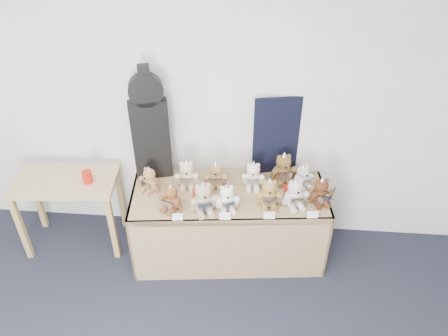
# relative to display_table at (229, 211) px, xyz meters

# --- Properties ---
(room_shell) EXTENTS (6.00, 6.00, 6.00)m
(room_shell) POSITION_rel_display_table_xyz_m (-0.11, 0.45, 0.90)
(room_shell) COLOR white
(room_shell) RESTS_ON floor
(display_table) EXTENTS (1.78, 0.89, 0.71)m
(display_table) POSITION_rel_display_table_xyz_m (0.00, 0.00, 0.00)
(display_table) COLOR olive
(display_table) RESTS_ON floor
(side_table) EXTENTS (0.95, 0.58, 0.76)m
(side_table) POSITION_rel_display_table_xyz_m (-1.49, 0.08, 0.07)
(side_table) COLOR tan
(side_table) RESTS_ON floor
(guitar_case) EXTENTS (0.34, 0.18, 1.07)m
(guitar_case) POSITION_rel_display_table_xyz_m (-0.70, 0.27, 0.68)
(guitar_case) COLOR black
(guitar_case) RESTS_ON display_table
(navy_board) EXTENTS (0.56, 0.14, 0.76)m
(navy_board) POSITION_rel_display_table_xyz_m (0.46, 0.44, 0.54)
(navy_board) COLOR black
(navy_board) RESTS_ON display_table
(red_cup) EXTENTS (0.09, 0.09, 0.11)m
(red_cup) POSITION_rel_display_table_xyz_m (-1.26, 0.06, 0.26)
(red_cup) COLOR #AE190B
(red_cup) RESTS_ON side_table
(teddy_front_far_left) EXTENTS (0.21, 0.21, 0.26)m
(teddy_front_far_left) POSITION_rel_display_table_xyz_m (-0.47, -0.18, 0.26)
(teddy_front_far_left) COLOR brown
(teddy_front_far_left) RESTS_ON display_table
(teddy_front_left) EXTENTS (0.26, 0.24, 0.32)m
(teddy_front_left) POSITION_rel_display_table_xyz_m (-0.20, -0.17, 0.28)
(teddy_front_left) COLOR tan
(teddy_front_left) RESTS_ON display_table
(teddy_front_centre) EXTENTS (0.23, 0.20, 0.27)m
(teddy_front_centre) POSITION_rel_display_table_xyz_m (-0.01, -0.14, 0.26)
(teddy_front_centre) COLOR white
(teddy_front_centre) RESTS_ON display_table
(teddy_front_right) EXTENTS (0.24, 0.20, 0.29)m
(teddy_front_right) POSITION_rel_display_table_xyz_m (0.34, -0.06, 0.27)
(teddy_front_right) COLOR olive
(teddy_front_right) RESTS_ON display_table
(teddy_front_far_right) EXTENTS (0.24, 0.23, 0.29)m
(teddy_front_far_right) POSITION_rel_display_table_xyz_m (0.55, -0.04, 0.27)
(teddy_front_far_right) COLOR silver
(teddy_front_far_right) RESTS_ON display_table
(teddy_front_end) EXTENTS (0.23, 0.20, 0.27)m
(teddy_front_end) POSITION_rel_display_table_xyz_m (0.77, 0.01, 0.26)
(teddy_front_end) COLOR #532F1C
(teddy_front_end) RESTS_ON display_table
(teddy_back_left) EXTENTS (0.24, 0.21, 0.29)m
(teddy_back_left) POSITION_rel_display_table_xyz_m (-0.39, 0.14, 0.27)
(teddy_back_left) COLOR beige
(teddy_back_left) RESTS_ON display_table
(teddy_back_centre_left) EXTENTS (0.23, 0.19, 0.28)m
(teddy_back_centre_left) POSITION_rel_display_table_xyz_m (-0.13, 0.16, 0.26)
(teddy_back_centre_left) COLOR #A27C51
(teddy_back_centre_left) RESTS_ON display_table
(teddy_back_centre_right) EXTENTS (0.22, 0.19, 0.28)m
(teddy_back_centre_right) POSITION_rel_display_table_xyz_m (0.20, 0.19, 0.26)
(teddy_back_centre_right) COLOR silver
(teddy_back_centre_right) RESTS_ON display_table
(teddy_back_right) EXTENTS (0.26, 0.24, 0.32)m
(teddy_back_right) POSITION_rel_display_table_xyz_m (0.46, 0.29, 0.28)
(teddy_back_right) COLOR brown
(teddy_back_right) RESTS_ON display_table
(teddy_back_end) EXTENTS (0.21, 0.20, 0.25)m
(teddy_back_end) POSITION_rel_display_table_xyz_m (0.63, 0.22, 0.25)
(teddy_back_end) COLOR white
(teddy_back_end) RESTS_ON display_table
(teddy_back_far_left) EXTENTS (0.20, 0.20, 0.25)m
(teddy_back_far_left) POSITION_rel_display_table_xyz_m (-0.70, 0.06, 0.25)
(teddy_back_far_left) COLOR #9F724A
(teddy_back_far_left) RESTS_ON display_table
(entry_card_a) EXTENTS (0.09, 0.03, 0.06)m
(entry_card_a) POSITION_rel_display_table_xyz_m (-0.40, -0.31, 0.19)
(entry_card_a) COLOR white
(entry_card_a) RESTS_ON display_table
(entry_card_b) EXTENTS (0.09, 0.03, 0.06)m
(entry_card_b) POSITION_rel_display_table_xyz_m (-0.01, -0.27, 0.19)
(entry_card_b) COLOR white
(entry_card_b) RESTS_ON display_table
(entry_card_c) EXTENTS (0.09, 0.03, 0.06)m
(entry_card_c) POSITION_rel_display_table_xyz_m (0.34, -0.23, 0.19)
(entry_card_c) COLOR white
(entry_card_c) RESTS_ON display_table
(entry_card_d) EXTENTS (0.09, 0.03, 0.06)m
(entry_card_d) POSITION_rel_display_table_xyz_m (0.69, -0.20, 0.19)
(entry_card_d) COLOR white
(entry_card_d) RESTS_ON display_table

